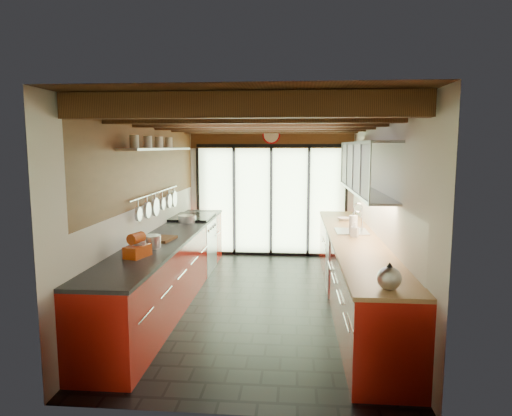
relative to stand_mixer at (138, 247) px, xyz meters
name	(u,v)px	position (x,y,z in m)	size (l,w,h in m)	color
ground	(261,300)	(1.27, 1.31, -1.03)	(5.50, 5.50, 0.00)	black
room_shell	(261,182)	(1.27, 1.31, 0.62)	(5.50, 5.50, 5.50)	silver
ceiling_beams	(263,123)	(1.27, 1.69, 1.43)	(3.14, 5.06, 4.90)	#593316
glass_door	(271,171)	(1.27, 4.01, 0.63)	(2.95, 0.10, 2.90)	#C6EAAD
left_counter	(171,266)	(0.00, 1.31, -0.57)	(0.68, 5.00, 0.92)	#AA180E
range_stove	(193,244)	(0.00, 2.76, -0.56)	(0.66, 0.90, 0.97)	silver
right_counter	(354,270)	(2.54, 1.31, -0.57)	(0.68, 5.00, 0.92)	#AA180E
sink_assembly	(352,229)	(2.56, 1.71, -0.07)	(0.45, 0.52, 0.43)	silver
upper_cabinets_right	(366,167)	(2.70, 1.61, 0.82)	(0.34, 3.00, 3.00)	silver
left_wall_fixtures	(160,170)	(-0.20, 1.57, 0.77)	(0.28, 2.60, 0.96)	silver
stand_mixer	(138,247)	(0.00, 0.00, 0.00)	(0.26, 0.34, 0.28)	#CC4610
pot_large	(151,242)	(0.00, 0.46, -0.03)	(0.24, 0.24, 0.15)	silver
pot_small	(187,219)	(0.00, 2.35, -0.05)	(0.29, 0.29, 0.11)	silver
cutting_board	(162,239)	(0.00, 0.91, -0.09)	(0.28, 0.40, 0.03)	brown
kettle	(389,277)	(2.54, -0.94, 0.00)	(0.26, 0.28, 0.25)	silver
paper_towel	(353,225)	(2.54, 1.51, 0.02)	(0.13, 0.13, 0.32)	white
soap_bottle	(355,230)	(2.54, 1.34, -0.01)	(0.09, 0.09, 0.21)	silver
bowl	(344,219)	(2.54, 2.73, -0.08)	(0.21, 0.21, 0.05)	silver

